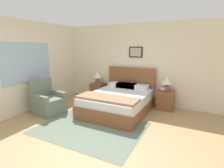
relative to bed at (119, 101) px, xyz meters
name	(u,v)px	position (x,y,z in m)	size (l,w,h in m)	color
ground_plane	(80,143)	(0.05, -1.93, -0.31)	(16.00, 16.00, 0.00)	tan
wall_back	(134,64)	(0.05, 1.09, 0.99)	(7.28, 0.09, 2.60)	beige
wall_left	(44,65)	(-2.42, -0.46, 0.99)	(0.08, 5.39, 2.60)	beige
area_rug_main	(91,128)	(-0.12, -1.28, -0.31)	(2.40, 1.84, 0.01)	slate
bed	(119,101)	(0.00, 0.00, 0.00)	(1.63, 2.08, 1.19)	brown
armchair	(48,102)	(-1.74, -1.04, 0.00)	(0.86, 0.78, 0.94)	slate
nightstand_near_window	(98,91)	(-1.20, 0.80, -0.03)	(0.47, 0.44, 0.57)	brown
nightstand_by_door	(166,100)	(1.20, 0.80, -0.03)	(0.47, 0.44, 0.57)	brown
table_lamp_near_window	(98,75)	(-1.20, 0.80, 0.56)	(0.33, 0.33, 0.45)	slate
table_lamp_by_door	(167,81)	(1.19, 0.80, 0.56)	(0.33, 0.33, 0.45)	slate
book_thick_bottom	(163,90)	(1.10, 0.76, 0.27)	(0.17, 0.24, 0.02)	#B7332D
book_hardcover_middle	(163,90)	(1.10, 0.76, 0.30)	(0.25, 0.27, 0.03)	#B7332D
book_novel_upper	(163,88)	(1.10, 0.76, 0.33)	(0.17, 0.23, 0.03)	silver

